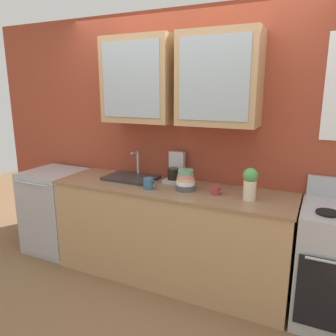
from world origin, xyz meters
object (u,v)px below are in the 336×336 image
at_px(bowl_stack, 186,181).
at_px(dishwasher, 56,210).
at_px(cup_near_sink, 149,183).
at_px(vase, 250,183).
at_px(coffee_maker, 175,171).
at_px(sink_faucet, 131,177).
at_px(cup_near_bowls, 216,190).

distance_m(bowl_stack, dishwasher, 1.68).
bearing_deg(cup_near_sink, vase, 5.89).
height_order(bowl_stack, coffee_maker, coffee_maker).
relative_size(vase, coffee_maker, 0.92).
bearing_deg(bowl_stack, dishwasher, 179.54).
bearing_deg(bowl_stack, coffee_maker, 131.80).
bearing_deg(sink_faucet, cup_near_sink, -34.17).
distance_m(sink_faucet, coffee_maker, 0.46).
bearing_deg(sink_faucet, bowl_stack, -8.96).
bearing_deg(vase, dishwasher, 179.05).
xyz_separation_m(sink_faucet, coffee_maker, (0.43, 0.13, 0.09)).
distance_m(sink_faucet, dishwasher, 1.08).
height_order(dishwasher, coffee_maker, coffee_maker).
relative_size(cup_near_bowls, coffee_maker, 0.39).
bearing_deg(cup_near_bowls, dishwasher, 179.29).
bearing_deg(cup_near_sink, cup_near_bowls, 9.89).
height_order(sink_faucet, dishwasher, sink_faucet).
relative_size(sink_faucet, cup_near_bowls, 4.49).
height_order(bowl_stack, dishwasher, bowl_stack).
bearing_deg(cup_near_bowls, coffee_maker, 154.07).
distance_m(vase, coffee_maker, 0.81).
xyz_separation_m(bowl_stack, cup_near_bowls, (0.28, -0.01, -0.05)).
xyz_separation_m(cup_near_bowls, coffee_maker, (-0.48, 0.23, 0.07)).
bearing_deg(bowl_stack, sink_faucet, 171.04).
relative_size(bowl_stack, vase, 0.70).
bearing_deg(dishwasher, vase, -0.95).
height_order(cup_near_bowls, coffee_maker, coffee_maker).
xyz_separation_m(bowl_stack, coffee_maker, (-0.20, 0.22, 0.02)).
bearing_deg(coffee_maker, vase, -17.74).
bearing_deg(cup_near_sink, sink_faucet, 145.83).
bearing_deg(vase, bowl_stack, 177.69).
xyz_separation_m(bowl_stack, cup_near_sink, (-0.31, -0.11, -0.03)).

